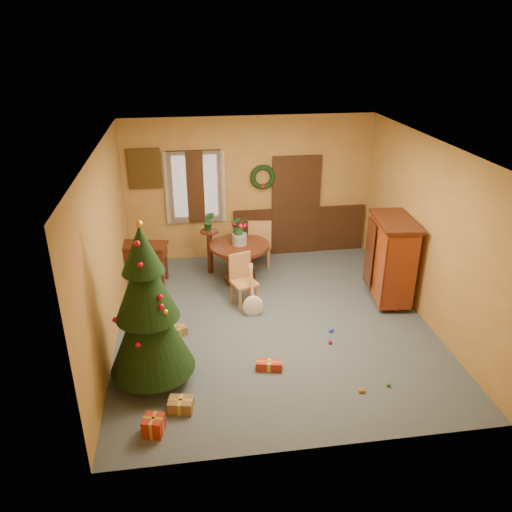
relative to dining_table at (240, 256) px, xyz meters
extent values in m
plane|color=#3A4A55|center=(0.36, -1.53, -0.54)|extent=(5.50, 5.50, 0.00)
plane|color=silver|center=(0.36, -1.53, 2.36)|extent=(5.50, 5.50, 0.00)
plane|color=olive|center=(0.36, 1.22, 0.91)|extent=(5.00, 0.00, 5.00)
plane|color=olive|center=(0.36, -4.28, 0.91)|extent=(5.00, 0.00, 5.00)
plane|color=olive|center=(-2.14, -1.53, 0.91)|extent=(0.00, 5.50, 5.50)
plane|color=olive|center=(2.86, -1.53, 0.91)|extent=(0.00, 5.50, 5.50)
cube|color=black|center=(1.41, 1.18, -0.04)|extent=(2.80, 0.06, 1.00)
cube|color=black|center=(1.31, 1.17, 0.51)|extent=(1.00, 0.08, 2.10)
cube|color=white|center=(1.31, 1.20, 0.46)|extent=(0.80, 0.03, 1.90)
cube|color=black|center=(-0.74, 1.17, 1.01)|extent=(1.05, 0.08, 1.45)
cube|color=white|center=(-0.74, 1.20, 1.01)|extent=(0.88, 0.03, 1.25)
cube|color=white|center=(-1.12, 1.12, 1.01)|extent=(0.42, 0.02, 1.45)
cube|color=white|center=(-0.36, 1.12, 1.01)|extent=(0.42, 0.02, 1.45)
torus|color=black|center=(0.61, 1.14, 1.16)|extent=(0.51, 0.11, 0.51)
cube|color=#4C3819|center=(-1.69, 1.18, 1.41)|extent=(0.62, 0.05, 0.78)
cube|color=gray|center=(-1.69, 1.21, 1.41)|extent=(0.48, 0.02, 0.62)
cylinder|color=black|center=(0.00, 0.00, 0.20)|extent=(1.11, 1.11, 0.06)
cylinder|color=black|center=(0.00, 0.00, 0.14)|extent=(0.99, 0.99, 0.04)
cylinder|color=black|center=(0.00, 0.00, -0.16)|extent=(0.18, 0.18, 0.62)
cylinder|color=black|center=(0.00, 0.00, -0.49)|extent=(0.60, 0.60, 0.10)
cylinder|color=slate|center=(0.00, 0.00, 0.33)|extent=(0.28, 0.28, 0.20)
imported|color=#1E4C23|center=(0.00, 0.00, 0.61)|extent=(0.32, 0.28, 0.36)
cube|color=#A47041|center=(-0.03, -0.92, -0.11)|extent=(0.51, 0.51, 0.05)
cube|color=#A47041|center=(-0.09, -0.75, 0.15)|extent=(0.39, 0.16, 0.48)
cube|color=#A47041|center=(0.07, -0.71, -0.33)|extent=(0.05, 0.05, 0.41)
cube|color=#A47041|center=(-0.23, -0.82, -0.33)|extent=(0.05, 0.05, 0.41)
cube|color=#A47041|center=(0.18, -1.02, -0.33)|extent=(0.05, 0.05, 0.41)
cube|color=#A47041|center=(-0.13, -1.12, -0.33)|extent=(0.05, 0.05, 0.41)
cube|color=#A47041|center=(0.47, 0.63, -0.05)|extent=(0.50, 0.50, 0.05)
cube|color=#A47041|center=(0.45, 0.43, 0.24)|extent=(0.45, 0.10, 0.54)
cube|color=#A47041|center=(0.27, 0.48, -0.31)|extent=(0.05, 0.05, 0.46)
cube|color=#A47041|center=(0.63, 0.43, -0.31)|extent=(0.05, 0.05, 0.46)
cube|color=#A47041|center=(0.32, 0.84, -0.31)|extent=(0.05, 0.05, 0.46)
cube|color=#A47041|center=(0.68, 0.79, -0.31)|extent=(0.05, 0.05, 0.46)
cylinder|color=black|center=(-0.53, 0.44, -0.10)|extent=(0.11, 0.11, 0.87)
cylinder|color=black|center=(-0.53, 0.44, 0.34)|extent=(0.35, 0.35, 0.03)
imported|color=#19471E|center=(-0.53, 0.44, 0.55)|extent=(0.25, 0.22, 0.39)
cylinder|color=#382111|center=(-1.51, -2.75, -0.41)|extent=(0.14, 0.14, 0.25)
cone|color=black|center=(-1.51, -2.75, 0.34)|extent=(1.14, 1.14, 1.35)
cone|color=black|center=(-1.51, -2.75, 0.97)|extent=(0.83, 0.83, 0.98)
cone|color=black|center=(-1.51, -2.75, 1.43)|extent=(0.54, 0.54, 0.62)
sphere|color=gold|center=(-1.51, -2.75, 1.76)|extent=(0.10, 0.10, 0.10)
cube|color=black|center=(-1.79, 0.22, 0.22)|extent=(0.96, 0.61, 0.05)
cube|color=black|center=(-1.79, 0.22, 0.09)|extent=(0.90, 0.56, 0.19)
cube|color=black|center=(-2.16, 0.22, -0.17)|extent=(0.12, 0.32, 0.73)
cube|color=black|center=(-1.41, 0.22, -0.17)|extent=(0.12, 0.32, 0.73)
cube|color=#541A09|center=(2.51, -1.06, 0.24)|extent=(0.68, 1.17, 1.38)
cube|color=black|center=(2.51, -1.06, 0.95)|extent=(0.75, 1.24, 0.06)
cylinder|color=black|center=(2.51, -1.52, -0.49)|extent=(0.08, 0.08, 0.10)
cylinder|color=black|center=(2.51, -0.59, -0.49)|extent=(0.08, 0.08, 0.10)
cube|color=brown|center=(-1.15, -3.42, -0.45)|extent=(0.34, 0.28, 0.16)
cube|color=gold|center=(-1.15, -3.42, -0.45)|extent=(0.31, 0.09, 0.17)
cube|color=gold|center=(-1.15, -3.42, -0.45)|extent=(0.09, 0.23, 0.17)
cube|color=#A22615|center=(-1.47, -3.77, -0.42)|extent=(0.29, 0.29, 0.23)
cube|color=gold|center=(-1.47, -3.77, -0.42)|extent=(0.24, 0.09, 0.24)
cube|color=gold|center=(-1.47, -3.77, -0.42)|extent=(0.09, 0.24, 0.24)
cube|color=brown|center=(-1.19, -1.70, -0.46)|extent=(0.33, 0.29, 0.15)
cube|color=gold|center=(-1.19, -1.70, -0.46)|extent=(0.26, 0.15, 0.15)
cube|color=gold|center=(-1.19, -1.70, -0.46)|extent=(0.12, 0.19, 0.15)
cube|color=#A22615|center=(0.10, -2.76, -0.47)|extent=(0.39, 0.23, 0.13)
cube|color=gold|center=(0.10, -2.76, -0.47)|extent=(0.37, 0.10, 0.13)
cube|color=gold|center=(0.10, -2.76, -0.47)|extent=(0.08, 0.16, 0.13)
cube|color=#2742AB|center=(1.24, -1.96, -0.51)|extent=(0.09, 0.09, 0.05)
sphere|color=#268C2F|center=(1.63, -3.36, -0.51)|extent=(0.06, 0.06, 0.06)
cube|color=gold|center=(0.03, -2.71, -0.51)|extent=(0.09, 0.09, 0.05)
sphere|color=red|center=(1.13, -2.28, -0.51)|extent=(0.06, 0.06, 0.06)
cube|color=gold|center=(1.23, -3.43, -0.51)|extent=(0.08, 0.05, 0.05)
camera|label=1|loc=(-0.93, -8.44, 3.90)|focal=35.00mm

